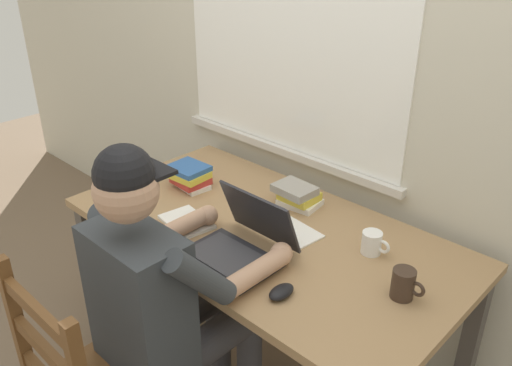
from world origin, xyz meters
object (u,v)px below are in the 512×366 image
object	(u,v)px
laptop	(242,242)
seated_person	(167,293)
book_stack_side	(298,195)
coffee_mug_dark	(404,283)
book_stack_main	(190,176)
desk	(263,245)
coffee_mug_white	(372,243)
computer_mouse	(281,292)

from	to	relation	value
laptop	seated_person	bearing A→B (deg)	-97.36
seated_person	book_stack_side	distance (m)	0.73
coffee_mug_dark	book_stack_main	size ratio (longest dim) A/B	0.62
book_stack_main	coffee_mug_dark	bearing A→B (deg)	-1.35
seated_person	book_stack_side	xyz separation A→B (m)	(-0.05, 0.73, 0.07)
seated_person	coffee_mug_dark	world-z (taller)	seated_person
desk	coffee_mug_white	xyz separation A→B (m)	(0.40, 0.15, 0.12)
laptop	coffee_mug_white	bearing A→B (deg)	44.36
computer_mouse	coffee_mug_white	xyz separation A→B (m)	(0.08, 0.41, 0.03)
book_stack_side	computer_mouse	bearing A→B (deg)	-55.21
seated_person	laptop	xyz separation A→B (m)	(0.04, 0.31, 0.07)
computer_mouse	book_stack_side	world-z (taller)	book_stack_side
coffee_mug_white	coffee_mug_dark	xyz separation A→B (m)	(0.21, -0.14, 0.01)
seated_person	coffee_mug_white	distance (m)	0.74
computer_mouse	coffee_mug_white	distance (m)	0.42
coffee_mug_white	book_stack_main	distance (m)	0.89
book_stack_main	computer_mouse	bearing A→B (deg)	-20.15
desk	book_stack_side	bearing A→B (deg)	95.80
desk	coffee_mug_dark	size ratio (longest dim) A/B	13.98
desk	laptop	xyz separation A→B (m)	(0.06, -0.18, 0.13)
laptop	coffee_mug_dark	distance (m)	0.58
coffee_mug_dark	computer_mouse	bearing A→B (deg)	-136.47
desk	book_stack_side	world-z (taller)	book_stack_side
seated_person	coffee_mug_dark	size ratio (longest dim) A/B	11.12
laptop	computer_mouse	distance (m)	0.28
book_stack_side	book_stack_main	bearing A→B (deg)	-155.68
desk	coffee_mug_white	distance (m)	0.44
coffee_mug_dark	book_stack_side	bearing A→B (deg)	159.86
desk	coffee_mug_dark	xyz separation A→B (m)	(0.61, 0.00, 0.13)
desk	laptop	size ratio (longest dim) A/B	4.78
seated_person	book_stack_main	world-z (taller)	seated_person
desk	book_stack_side	xyz separation A→B (m)	(-0.02, 0.24, 0.13)
desk	seated_person	distance (m)	0.50
coffee_mug_white	laptop	bearing A→B (deg)	-135.64
seated_person	coffee_mug_white	bearing A→B (deg)	59.46
desk	laptop	world-z (taller)	laptop
seated_person	book_stack_main	size ratio (longest dim) A/B	6.85
computer_mouse	book_stack_side	xyz separation A→B (m)	(-0.35, 0.50, 0.03)
laptop	computer_mouse	world-z (taller)	laptop
book_stack_side	laptop	bearing A→B (deg)	-78.37
computer_mouse	book_stack_main	bearing A→B (deg)	159.85
laptop	coffee_mug_white	world-z (taller)	laptop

